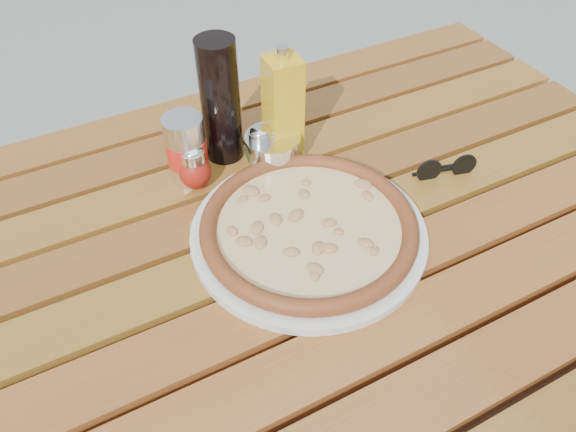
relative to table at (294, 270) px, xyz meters
name	(u,v)px	position (x,y,z in m)	size (l,w,h in m)	color
table	(294,270)	(0.00, 0.00, 0.00)	(1.40, 0.90, 0.75)	#381C0C
plate	(309,233)	(0.02, -0.01, 0.08)	(0.36, 0.36, 0.01)	silver
pizza	(309,226)	(0.02, -0.01, 0.10)	(0.38, 0.38, 0.03)	#FFE9B6
pepper_shaker	(194,168)	(-0.09, 0.18, 0.11)	(0.06, 0.06, 0.08)	#AD2013
oregano_shaker	(261,148)	(0.03, 0.18, 0.11)	(0.06, 0.06, 0.08)	#36411A
dark_bottle	(220,101)	(-0.01, 0.24, 0.19)	(0.07, 0.07, 0.22)	black
soda_can	(187,150)	(-0.09, 0.21, 0.13)	(0.09, 0.09, 0.12)	silver
olive_oil_cruet	(283,109)	(0.08, 0.19, 0.17)	(0.06, 0.06, 0.21)	gold
parmesan_tin	(273,150)	(0.05, 0.18, 0.11)	(0.13, 0.13, 0.07)	silver
sunglasses	(446,168)	(0.30, 0.01, 0.09)	(0.11, 0.04, 0.04)	black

